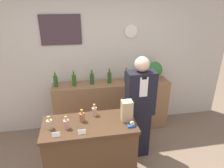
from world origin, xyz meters
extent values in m
cube|color=beige|center=(0.00, 2.00, 1.35)|extent=(5.20, 0.06, 2.70)
cube|color=#3E2E35|center=(-0.58, 1.96, 1.89)|extent=(0.67, 0.02, 0.49)
cylinder|color=white|center=(0.62, 1.95, 1.84)|extent=(0.23, 0.03, 0.23)
cube|color=#8E6642|center=(0.25, 1.75, 0.48)|extent=(2.13, 0.38, 0.96)
cube|color=#4C331E|center=(-0.25, 0.56, 0.45)|extent=(1.12, 0.53, 0.91)
cube|color=#442D1C|center=(-0.25, 0.56, 0.93)|extent=(1.15, 0.56, 0.04)
cube|color=black|center=(0.53, 0.99, 0.38)|extent=(0.31, 0.25, 0.76)
cube|color=black|center=(0.53, 0.99, 1.09)|extent=(0.41, 0.25, 0.66)
cube|color=white|center=(0.53, 0.87, 1.24)|extent=(0.12, 0.01, 0.29)
cube|color=black|center=(0.53, 0.86, 1.37)|extent=(0.07, 0.01, 0.03)
sphere|color=#DBB293|center=(0.53, 0.99, 1.53)|extent=(0.22, 0.22, 0.22)
cylinder|color=#9E998E|center=(1.05, 1.75, 1.00)|extent=(0.17, 0.17, 0.09)
sphere|color=#2D6B2D|center=(1.05, 1.75, 1.17)|extent=(0.29, 0.29, 0.29)
cube|color=tan|center=(0.22, 0.55, 1.08)|extent=(0.14, 0.12, 0.27)
cube|color=#1E4799|center=(0.24, 0.40, 0.96)|extent=(0.09, 0.06, 0.02)
cylinder|color=silver|center=(0.25, 0.40, 0.99)|extent=(0.06, 0.02, 0.06)
cube|color=white|center=(-0.64, 0.36, 0.97)|extent=(0.09, 0.02, 0.06)
cube|color=white|center=(-0.35, 0.36, 0.97)|extent=(0.09, 0.02, 0.06)
cylinder|color=tan|center=(-0.72, 0.54, 1.00)|extent=(0.07, 0.07, 0.11)
cylinder|color=tan|center=(-0.72, 0.54, 1.08)|extent=(0.03, 0.03, 0.04)
cylinder|color=#B29933|center=(-0.72, 0.54, 1.10)|extent=(0.03, 0.03, 0.01)
cylinder|color=tan|center=(-0.53, 0.51, 1.00)|extent=(0.07, 0.07, 0.11)
cylinder|color=tan|center=(-0.53, 0.51, 1.08)|extent=(0.03, 0.03, 0.04)
cylinder|color=#B29933|center=(-0.53, 0.51, 1.10)|extent=(0.03, 0.03, 0.01)
cylinder|color=#A16540|center=(-0.34, 0.63, 1.00)|extent=(0.07, 0.07, 0.11)
cylinder|color=#A16540|center=(-0.34, 0.63, 1.08)|extent=(0.03, 0.03, 0.04)
cylinder|color=#B29933|center=(-0.34, 0.63, 1.10)|extent=(0.03, 0.03, 0.01)
cylinder|color=tan|center=(-0.17, 0.73, 1.00)|extent=(0.07, 0.07, 0.11)
cylinder|color=tan|center=(-0.17, 0.73, 1.08)|extent=(0.03, 0.03, 0.04)
cylinder|color=#B29933|center=(-0.17, 0.73, 1.10)|extent=(0.03, 0.03, 0.01)
cylinder|color=#2A5620|center=(-0.74, 1.76, 1.06)|extent=(0.07, 0.07, 0.19)
cylinder|color=#2A5620|center=(-0.74, 1.76, 1.19)|extent=(0.03, 0.03, 0.07)
cylinder|color=#B29933|center=(-0.74, 1.76, 1.23)|extent=(0.03, 0.03, 0.02)
cylinder|color=#32591D|center=(-0.42, 1.74, 1.06)|extent=(0.07, 0.07, 0.19)
cylinder|color=#32591D|center=(-0.42, 1.74, 1.19)|extent=(0.03, 0.03, 0.07)
cylinder|color=#B29933|center=(-0.42, 1.74, 1.23)|extent=(0.03, 0.03, 0.02)
cylinder|color=#2C4F28|center=(-0.11, 1.76, 1.06)|extent=(0.07, 0.07, 0.19)
cylinder|color=#2C4F28|center=(-0.11, 1.76, 1.19)|extent=(0.03, 0.03, 0.07)
cylinder|color=#B29933|center=(-0.11, 1.76, 1.23)|extent=(0.03, 0.03, 0.02)
cylinder|color=#265221|center=(0.20, 1.75, 1.06)|extent=(0.07, 0.07, 0.19)
cylinder|color=#265221|center=(0.20, 1.75, 1.19)|extent=(0.03, 0.03, 0.07)
cylinder|color=#B29933|center=(0.20, 1.75, 1.23)|extent=(0.03, 0.03, 0.02)
cylinder|color=#305527|center=(0.51, 1.77, 1.06)|extent=(0.07, 0.07, 0.19)
cylinder|color=#305527|center=(0.51, 1.77, 1.19)|extent=(0.03, 0.03, 0.07)
cylinder|color=#B29933|center=(0.51, 1.77, 1.23)|extent=(0.03, 0.03, 0.02)
cylinder|color=#354B21|center=(0.83, 1.73, 1.06)|extent=(0.07, 0.07, 0.19)
cylinder|color=#354B21|center=(0.83, 1.73, 1.19)|extent=(0.03, 0.03, 0.07)
cylinder|color=#B29933|center=(0.83, 1.73, 1.23)|extent=(0.03, 0.03, 0.02)
camera|label=1|loc=(-0.35, -1.53, 2.36)|focal=32.00mm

